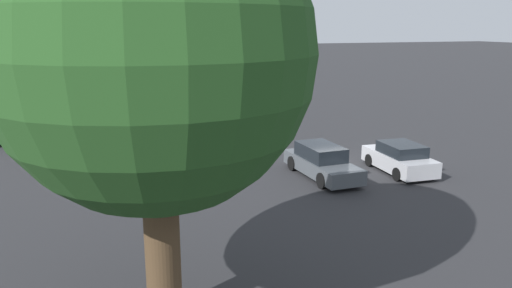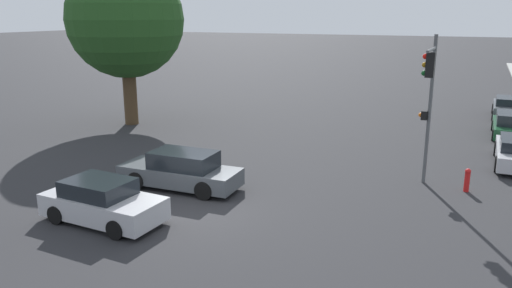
# 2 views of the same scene
# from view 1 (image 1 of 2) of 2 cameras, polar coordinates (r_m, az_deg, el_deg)

# --- Properties ---
(ground_plane) EXTENTS (300.00, 300.00, 0.00)m
(ground_plane) POSITION_cam_1_polar(r_m,az_deg,el_deg) (25.69, 9.61, -2.25)
(ground_plane) COLOR #28282B
(street_tree) EXTENTS (6.89, 6.89, 9.76)m
(street_tree) POSITION_cam_1_polar(r_m,az_deg,el_deg) (10.81, -11.66, 9.97)
(street_tree) COLOR #4C3823
(street_tree) RESTS_ON ground_plane
(traffic_signal) EXTENTS (0.54, 2.53, 5.89)m
(traffic_signal) POSITION_cam_1_polar(r_m,az_deg,el_deg) (29.29, -7.19, 7.43)
(traffic_signal) COLOR #515456
(traffic_signal) RESTS_ON ground_plane
(crossing_car_0) EXTENTS (4.83, 1.94, 1.49)m
(crossing_car_0) POSITION_cam_1_polar(r_m,az_deg,el_deg) (23.24, 7.52, -2.06)
(crossing_car_0) COLOR #4C5156
(crossing_car_0) RESTS_ON ground_plane
(crossing_car_1) EXTENTS (4.16, 2.06, 1.43)m
(crossing_car_1) POSITION_cam_1_polar(r_m,az_deg,el_deg) (24.75, 16.09, -1.59)
(crossing_car_1) COLOR #B7B7BC
(crossing_car_1) RESTS_ON ground_plane
(parked_car_0) EXTENTS (2.01, 4.59, 1.31)m
(parked_car_0) POSITION_cam_1_polar(r_m,az_deg,el_deg) (32.78, -16.42, 1.95)
(parked_car_0) COLOR #B7B7BC
(parked_car_0) RESTS_ON ground_plane
(parked_car_1) EXTENTS (2.04, 4.30, 1.37)m
(parked_car_1) POSITION_cam_1_polar(r_m,az_deg,el_deg) (32.98, -26.77, 1.11)
(parked_car_1) COLOR #194728
(parked_car_1) RESTS_ON ground_plane
(fire_hydrant) EXTENTS (0.22, 0.22, 0.92)m
(fire_hydrant) POSITION_cam_1_polar(r_m,az_deg,el_deg) (31.41, -7.86, 1.61)
(fire_hydrant) COLOR red
(fire_hydrant) RESTS_ON ground_plane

